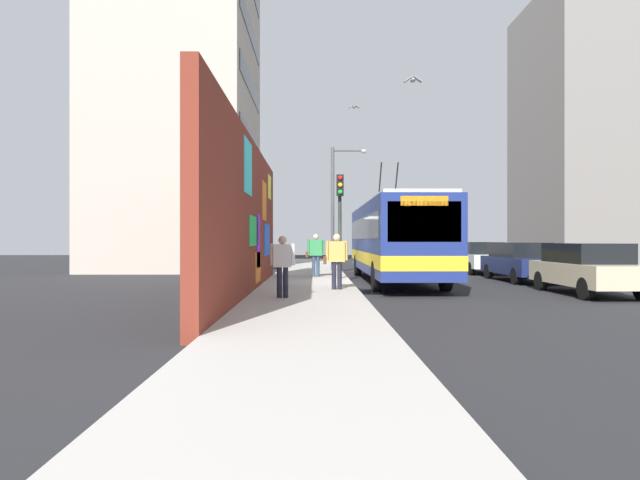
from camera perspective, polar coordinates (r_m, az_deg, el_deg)
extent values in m
plane|color=#232326|center=(19.59, 3.41, -4.92)|extent=(80.00, 80.00, 0.00)
cube|color=#ADA8A0|center=(19.53, -1.30, -4.72)|extent=(48.00, 3.20, 0.15)
cube|color=maroon|center=(16.13, -7.69, 2.35)|extent=(15.05, 0.30, 4.68)
cube|color=#33D8E5|center=(14.89, -7.72, 7.73)|extent=(1.63, 0.02, 1.48)
cube|color=orange|center=(19.49, -5.99, 4.17)|extent=(1.52, 0.02, 1.40)
cube|color=green|center=(16.08, -7.13, 0.96)|extent=(2.03, 0.02, 0.90)
cube|color=blue|center=(20.53, -5.70, 0.03)|extent=(2.16, 0.02, 1.21)
cube|color=orange|center=(17.30, -6.67, -2.89)|extent=(1.40, 0.02, 0.97)
cube|color=#8C19D8|center=(17.39, -6.63, -0.12)|extent=(1.11, 0.02, 1.72)
cube|color=yellow|center=(21.74, -5.44, 5.67)|extent=(1.25, 0.02, 0.96)
cube|color=#B2A899|center=(33.56, -14.64, 15.83)|extent=(10.86, 8.12, 21.68)
cube|color=black|center=(31.66, -7.43, 4.93)|extent=(9.23, 0.04, 1.10)
cube|color=black|center=(32.10, -7.43, 10.63)|extent=(9.23, 0.04, 1.10)
cube|color=black|center=(32.84, -7.43, 16.12)|extent=(9.23, 0.04, 1.10)
cube|color=black|center=(33.87, -7.43, 21.33)|extent=(9.23, 0.04, 1.10)
cube|color=gray|center=(41.99, 25.81, 10.38)|extent=(9.63, 6.26, 18.49)
cube|color=black|center=(42.88, 29.59, 3.64)|extent=(8.18, 0.04, 1.10)
cube|color=black|center=(43.20, 29.59, 7.88)|extent=(8.18, 0.04, 1.10)
cube|color=black|center=(43.76, 29.59, 12.03)|extent=(8.18, 0.04, 1.10)
cube|color=black|center=(44.53, 29.59, 16.06)|extent=(8.18, 0.04, 1.10)
cube|color=navy|center=(21.39, 7.91, 0.20)|extent=(11.86, 2.50, 2.61)
cube|color=silver|center=(21.43, 7.91, 3.85)|extent=(11.38, 2.30, 0.12)
cube|color=yellow|center=(21.40, 7.91, -1.82)|extent=(11.88, 2.52, 0.44)
cube|color=black|center=(15.57, 11.12, 1.95)|extent=(0.04, 2.13, 1.17)
cube|color=black|center=(21.39, 7.91, 1.25)|extent=(10.91, 2.53, 0.83)
cube|color=orange|center=(15.62, 11.11, 4.14)|extent=(0.06, 1.38, 0.28)
cylinder|color=black|center=(23.31, 8.11, 5.61)|extent=(1.43, 0.06, 2.00)
cylinder|color=black|center=(23.21, 6.40, 5.63)|extent=(1.43, 0.06, 2.00)
cylinder|color=black|center=(17.92, 13.29, -3.78)|extent=(1.00, 0.28, 1.00)
cylinder|color=black|center=(17.51, 6.08, -3.87)|extent=(1.00, 0.28, 1.00)
cylinder|color=black|center=(25.34, 9.17, -2.67)|extent=(1.00, 0.28, 1.00)
cylinder|color=black|center=(25.06, 4.06, -2.70)|extent=(1.00, 0.28, 1.00)
cube|color=#C6B793|center=(18.24, 26.73, -3.24)|extent=(4.42, 1.80, 0.66)
cube|color=black|center=(18.30, 26.60, -1.26)|extent=(2.65, 1.62, 0.60)
cylinder|color=black|center=(16.61, 26.59, -4.70)|extent=(0.64, 0.22, 0.64)
cylinder|color=black|center=(19.92, 26.85, -3.92)|extent=(0.64, 0.22, 0.64)
cylinder|color=black|center=(19.24, 22.61, -4.06)|extent=(0.64, 0.22, 0.64)
cube|color=navy|center=(23.08, 20.67, -2.56)|extent=(4.76, 1.75, 0.66)
cube|color=black|center=(23.15, 20.59, -0.99)|extent=(2.86, 1.58, 0.60)
cylinder|color=black|center=(21.95, 24.05, -3.55)|extent=(0.64, 0.22, 0.64)
cylinder|color=black|center=(21.35, 20.26, -3.65)|extent=(0.64, 0.22, 0.64)
cylinder|color=black|center=(24.84, 21.03, -3.14)|extent=(0.64, 0.22, 0.64)
cylinder|color=black|center=(24.31, 17.62, -3.21)|extent=(0.64, 0.22, 0.64)
cube|color=white|center=(28.05, 16.77, -2.11)|extent=(4.41, 1.90, 0.66)
cube|color=black|center=(28.11, 16.71, -0.82)|extent=(2.65, 1.71, 0.60)
cylinder|color=black|center=(26.95, 19.42, -2.89)|extent=(0.64, 0.22, 0.64)
cylinder|color=black|center=(26.42, 15.95, -2.95)|extent=(0.64, 0.22, 0.64)
cylinder|color=black|center=(29.70, 17.50, -2.62)|extent=(0.64, 0.22, 0.64)
cylinder|color=black|center=(29.22, 14.32, -2.67)|extent=(0.64, 0.22, 0.64)
cylinder|color=#2D3F59|center=(22.14, -0.22, -2.83)|extent=(0.14, 0.14, 0.88)
cylinder|color=#2D3F59|center=(22.14, -0.68, -2.83)|extent=(0.14, 0.14, 0.88)
cube|color=#338C4C|center=(22.11, -0.45, -0.83)|extent=(0.22, 0.51, 0.66)
cylinder|color=#338C4C|center=(22.11, 0.34, -0.75)|extent=(0.09, 0.09, 0.63)
cylinder|color=#338C4C|center=(22.11, -1.24, -0.75)|extent=(0.09, 0.09, 0.63)
sphere|color=beige|center=(22.11, -0.45, 0.33)|extent=(0.24, 0.24, 0.24)
cube|color=#593319|center=(22.12, -1.43, -1.56)|extent=(0.14, 0.10, 0.24)
cylinder|color=#1E1E2D|center=(16.52, 2.11, -3.83)|extent=(0.14, 0.14, 0.85)
cylinder|color=#1E1E2D|center=(16.51, 1.51, -3.84)|extent=(0.14, 0.14, 0.85)
cube|color=gold|center=(16.48, 1.81, -1.25)|extent=(0.22, 0.50, 0.64)
cylinder|color=gold|center=(16.49, 2.85, -1.13)|extent=(0.09, 0.09, 0.61)
cylinder|color=gold|center=(16.47, 0.77, -1.13)|extent=(0.09, 0.09, 0.61)
sphere|color=beige|center=(16.48, 1.81, 0.27)|extent=(0.23, 0.23, 0.23)
cube|color=#593319|center=(16.48, 0.53, -2.18)|extent=(0.14, 0.10, 0.24)
cylinder|color=#1E1E2D|center=(14.15, -3.71, -4.56)|extent=(0.14, 0.14, 0.81)
cylinder|color=#1E1E2D|center=(14.16, -4.38, -4.56)|extent=(0.14, 0.14, 0.81)
cube|color=silver|center=(14.11, -4.04, -1.69)|extent=(0.22, 0.47, 0.61)
cylinder|color=silver|center=(14.10, -2.88, -1.56)|extent=(0.09, 0.09, 0.58)
cylinder|color=silver|center=(14.13, -5.20, -1.56)|extent=(0.09, 0.09, 0.58)
sphere|color=tan|center=(14.11, -4.04, 0.00)|extent=(0.22, 0.22, 0.22)
cylinder|color=#2D382D|center=(21.22, 2.14, 1.46)|extent=(0.14, 0.14, 4.14)
cube|color=black|center=(21.10, 2.17, 5.88)|extent=(0.20, 0.28, 0.84)
sphere|color=red|center=(21.03, 2.18, 6.67)|extent=(0.18, 0.18, 0.18)
sphere|color=yellow|center=(21.00, 2.18, 5.91)|extent=(0.18, 0.18, 0.18)
sphere|color=green|center=(20.97, 2.18, 5.15)|extent=(0.18, 0.18, 0.18)
cylinder|color=#4C4C51|center=(26.83, 1.36, 3.35)|extent=(0.18, 0.18, 6.20)
cylinder|color=#4C4C51|center=(27.20, 3.04, 9.56)|extent=(0.10, 1.58, 0.10)
ellipsoid|color=silver|center=(27.25, 4.72, 9.44)|extent=(0.44, 0.28, 0.20)
ellipsoid|color=gray|center=(25.80, 3.67, 14.03)|extent=(0.32, 0.14, 0.12)
cube|color=gray|center=(25.82, 3.99, 14.09)|extent=(0.20, 0.25, 0.16)
cube|color=gray|center=(25.80, 3.35, 14.10)|extent=(0.20, 0.25, 0.16)
ellipsoid|color=gray|center=(16.69, 9.93, 16.50)|extent=(0.32, 0.14, 0.12)
cube|color=gray|center=(16.72, 10.42, 16.57)|extent=(0.20, 0.24, 0.17)
cube|color=gray|center=(16.67, 9.44, 16.62)|extent=(0.20, 0.24, 0.17)
cylinder|color=black|center=(17.35, 5.93, -5.55)|extent=(1.79, 1.79, 0.00)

